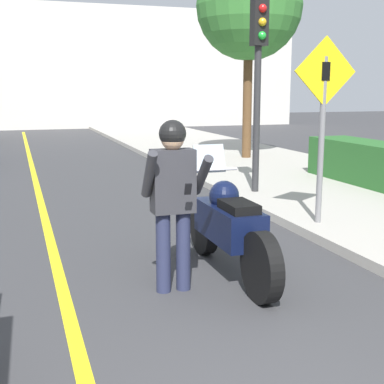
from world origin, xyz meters
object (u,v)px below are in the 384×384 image
at_px(person_biker, 173,189).
at_px(motorcycle, 229,227).
at_px(crossing_sign, 323,113).
at_px(traffic_light, 258,60).
at_px(street_tree, 249,7).

bearing_deg(person_biker, motorcycle, 22.10).
height_order(person_biker, crossing_sign, crossing_sign).
xyz_separation_m(traffic_light, street_tree, (1.87, 4.62, 1.59)).
distance_m(motorcycle, traffic_light, 4.55).
distance_m(person_biker, street_tree, 10.11).
bearing_deg(motorcycle, traffic_light, 61.09).
bearing_deg(crossing_sign, traffic_light, 86.30).
xyz_separation_m(person_biker, street_tree, (4.55, 8.51, 3.03)).
distance_m(traffic_light, street_tree, 5.24).
relative_size(person_biker, street_tree, 0.31).
bearing_deg(traffic_light, street_tree, 67.95).
bearing_deg(crossing_sign, motorcycle, -145.98).
bearing_deg(street_tree, traffic_light, -112.05).
relative_size(motorcycle, crossing_sign, 0.90).
height_order(motorcycle, street_tree, street_tree).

